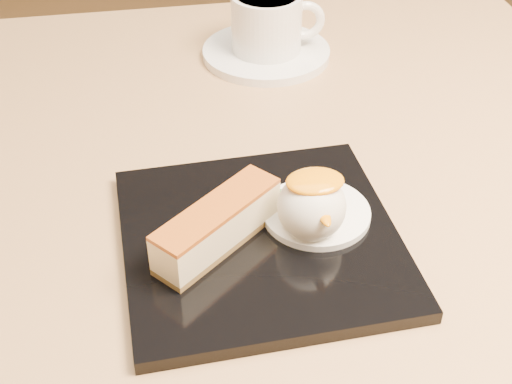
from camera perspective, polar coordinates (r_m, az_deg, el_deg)
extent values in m
cube|color=brown|center=(0.67, 0.55, -0.28)|extent=(0.80, 0.80, 0.04)
cube|color=black|center=(0.58, 0.35, -3.85)|extent=(0.23, 0.23, 0.01)
cube|color=brown|center=(0.57, -3.05, -3.93)|extent=(0.11, 0.10, 0.01)
cube|color=beige|center=(0.56, -3.11, -2.61)|extent=(0.11, 0.10, 0.03)
cube|color=#983C10|center=(0.54, -3.16, -1.32)|extent=(0.11, 0.10, 0.00)
cylinder|color=white|center=(0.59, 4.84, -1.67)|extent=(0.09, 0.09, 0.01)
sphere|color=white|center=(0.56, 4.47, -1.20)|extent=(0.05, 0.05, 0.05)
ellipsoid|color=orange|center=(0.55, 4.74, 0.86)|extent=(0.05, 0.04, 0.01)
ellipsoid|color=#287D39|center=(0.60, 1.63, -0.50)|extent=(0.02, 0.01, 0.00)
ellipsoid|color=#287D39|center=(0.61, 2.44, -0.06)|extent=(0.02, 0.02, 0.00)
ellipsoid|color=#287D39|center=(0.61, 0.74, -0.12)|extent=(0.01, 0.02, 0.00)
cylinder|color=white|center=(0.86, 0.82, 11.10)|extent=(0.15, 0.15, 0.01)
cylinder|color=white|center=(0.84, 0.84, 13.41)|extent=(0.08, 0.08, 0.07)
torus|color=white|center=(0.85, 3.94, 13.53)|extent=(0.05, 0.01, 0.05)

